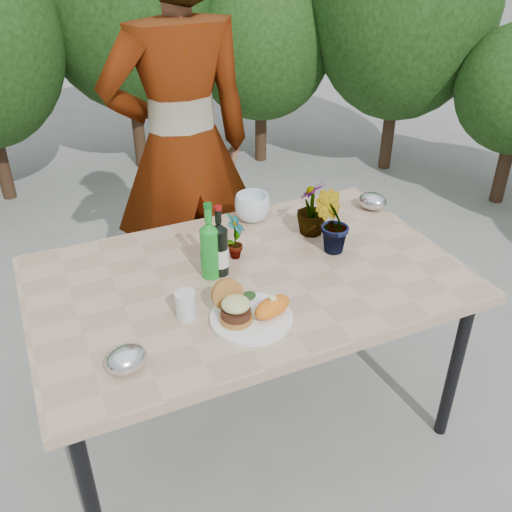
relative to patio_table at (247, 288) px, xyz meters
name	(u,v)px	position (x,y,z in m)	size (l,w,h in m)	color
ground	(249,415)	(0.00, 0.00, -0.69)	(80.00, 80.00, 0.00)	slate
patio_table	(247,288)	(0.00, 0.00, 0.00)	(1.60, 1.00, 0.75)	tan
shrub_hedge	(180,56)	(0.33, 1.74, 0.48)	(6.78, 5.13, 2.28)	#382316
dinner_plate	(251,318)	(-0.10, -0.25, 0.06)	(0.28, 0.28, 0.01)	white
burger_stack	(234,306)	(-0.15, -0.23, 0.12)	(0.11, 0.16, 0.11)	#B7722D
sweet_potato	(272,307)	(-0.03, -0.27, 0.10)	(0.15, 0.08, 0.06)	orange
grilled_veg	(245,297)	(-0.08, -0.16, 0.09)	(0.08, 0.05, 0.03)	olive
wine_bottle	(219,249)	(-0.09, 0.06, 0.16)	(0.07, 0.07, 0.28)	black
sparkling_water	(210,250)	(-0.13, 0.05, 0.17)	(0.07, 0.07, 0.30)	#198E26
plastic_cup	(186,305)	(-0.29, -0.14, 0.10)	(0.07, 0.07, 0.10)	silver
seedling_left	(235,236)	(0.01, 0.13, 0.15)	(0.10, 0.07, 0.19)	#20521C
seedling_mid	(332,223)	(0.38, 0.03, 0.18)	(0.14, 0.11, 0.25)	#1F571E
seedling_right	(312,208)	(0.38, 0.19, 0.17)	(0.13, 0.13, 0.23)	#306021
blue_bowl	(252,208)	(0.20, 0.40, 0.12)	(0.15, 0.15, 0.12)	white
foil_packet_left	(127,359)	(-0.53, -0.32, 0.10)	(0.13, 0.11, 0.08)	silver
foil_packet_right	(373,201)	(0.74, 0.27, 0.10)	(0.13, 0.11, 0.08)	#B9BCC1
person	(182,150)	(0.01, 0.77, 0.28)	(0.71, 0.47, 1.95)	#8C6546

